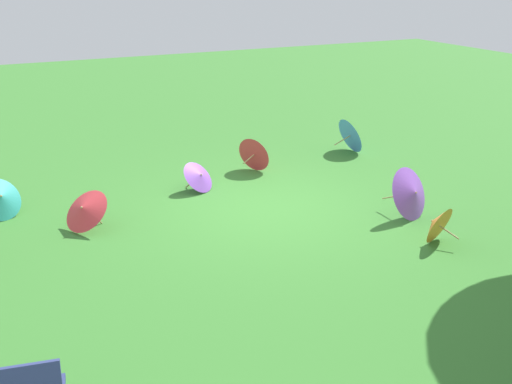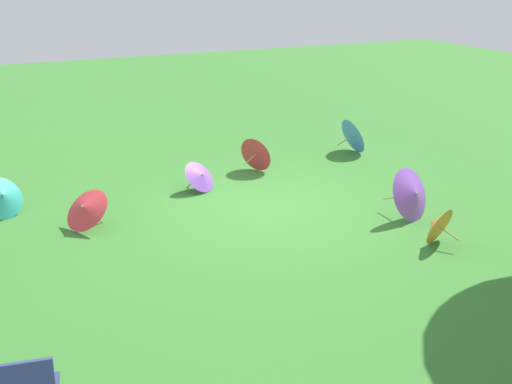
% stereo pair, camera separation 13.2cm
% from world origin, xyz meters
% --- Properties ---
extents(ground, '(40.00, 40.00, 0.00)m').
position_xyz_m(ground, '(0.00, 0.00, 0.00)').
color(ground, '#387A2D').
extents(parasol_purple_0, '(1.05, 0.95, 0.92)m').
position_xyz_m(parasol_purple_0, '(-2.05, 1.51, 0.46)').
color(parasol_purple_0, tan).
rests_on(parasol_purple_0, ground).
extents(parasol_blue_0, '(0.73, 0.85, 0.85)m').
position_xyz_m(parasol_blue_0, '(-3.41, -2.27, 0.43)').
color(parasol_blue_0, tan).
rests_on(parasol_blue_0, ground).
extents(parasol_red_1, '(0.98, 1.02, 0.69)m').
position_xyz_m(parasol_red_1, '(3.11, -0.41, 0.37)').
color(parasol_red_1, tan).
rests_on(parasol_red_1, ground).
extents(parasol_teal_0, '(0.98, 0.88, 0.75)m').
position_xyz_m(parasol_teal_0, '(4.32, -1.57, 0.37)').
color(parasol_teal_0, tan).
rests_on(parasol_teal_0, ground).
extents(parasol_purple_3, '(0.86, 0.82, 0.59)m').
position_xyz_m(parasol_purple_3, '(0.74, -1.36, 0.30)').
color(parasol_purple_3, tan).
rests_on(parasol_purple_3, ground).
extents(parasol_red_3, '(0.72, 0.81, 0.76)m').
position_xyz_m(parasol_red_3, '(-0.77, -2.01, 0.38)').
color(parasol_red_3, tan).
rests_on(parasol_red_3, ground).
extents(parasol_orange_0, '(0.73, 0.66, 0.65)m').
position_xyz_m(parasol_orange_0, '(-1.74, 2.47, 0.33)').
color(parasol_orange_0, tan).
rests_on(parasol_orange_0, ground).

